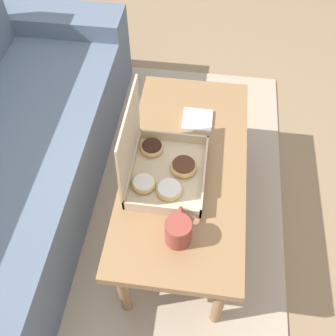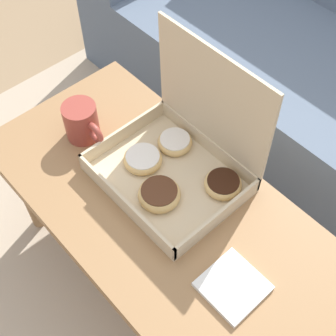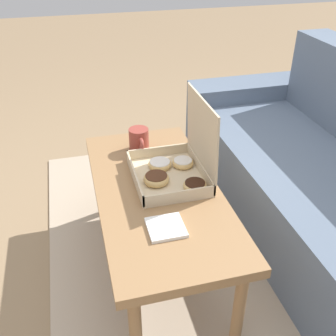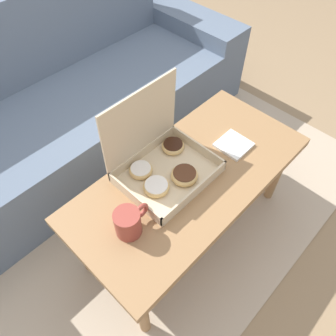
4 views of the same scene
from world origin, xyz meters
name	(u,v)px [view 1 (image 1 of 4)]	position (x,y,z in m)	size (l,w,h in m)	color
ground_plane	(162,217)	(0.00, 0.00, 0.00)	(12.00, 12.00, 0.00)	#937756
area_rug	(104,210)	(0.00, 0.30, 0.01)	(2.22, 1.79, 0.01)	tan
coffee_table	(185,172)	(0.00, -0.10, 0.40)	(1.04, 0.49, 0.45)	#997047
pastry_box	(159,165)	(-0.06, 0.00, 0.51)	(0.36, 0.30, 0.35)	beige
coffee_mug	(178,231)	(-0.33, -0.11, 0.50)	(0.14, 0.09, 0.11)	#993D33
napkin_stack	(197,120)	(0.25, -0.13, 0.46)	(0.13, 0.13, 0.01)	white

